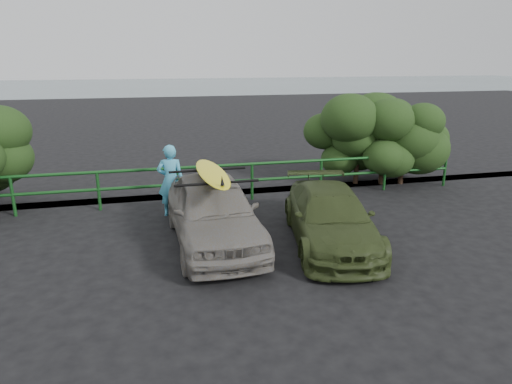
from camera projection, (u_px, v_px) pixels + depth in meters
ground at (261, 289)px, 7.72m from camera, size 80.00×80.00×0.00m
ocean at (157, 85)px, 63.67m from camera, size 200.00×200.00×0.00m
guardrail at (216, 183)px, 12.23m from camera, size 14.00×0.08×1.04m
shrub_left at (21, 162)px, 11.33m from camera, size 3.20×2.40×2.52m
shrub_right at (379, 145)px, 13.61m from camera, size 3.20×2.40×2.48m
sedan at (213, 211)px, 9.46m from camera, size 1.82×4.25×1.43m
olive_vehicle at (330, 217)px, 9.48m from camera, size 2.31×4.19×1.15m
man at (171, 181)px, 11.10m from camera, size 0.69×0.50×1.78m
roof_rack at (212, 176)px, 9.25m from camera, size 1.68×1.21×0.05m
surfboard at (212, 173)px, 9.23m from camera, size 0.62×2.63×0.08m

